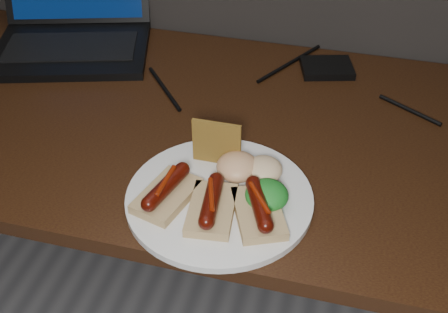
% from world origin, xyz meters
% --- Properties ---
extents(desk, '(1.40, 0.70, 0.75)m').
position_xyz_m(desk, '(0.00, 1.38, 0.66)').
color(desk, '#351F0D').
rests_on(desk, ground).
extents(laptop, '(0.43, 0.43, 0.25)m').
position_xyz_m(laptop, '(-0.34, 1.61, 0.80)').
color(laptop, black).
rests_on(laptop, desk).
extents(hard_drive, '(0.13, 0.11, 0.02)m').
position_xyz_m(hard_drive, '(0.26, 1.63, 0.76)').
color(hard_drive, black).
rests_on(hard_drive, desk).
extents(desk_cables, '(1.06, 0.39, 0.01)m').
position_xyz_m(desk_cables, '(-0.02, 1.52, 0.75)').
color(desk_cables, black).
rests_on(desk_cables, desk).
extents(plate, '(0.39, 0.39, 0.01)m').
position_xyz_m(plate, '(0.14, 1.16, 0.76)').
color(plate, silver).
rests_on(plate, desk).
extents(bread_sausage_left, '(0.10, 0.13, 0.04)m').
position_xyz_m(bread_sausage_left, '(0.06, 1.13, 0.78)').
color(bread_sausage_left, '#CDB878').
rests_on(bread_sausage_left, plate).
extents(bread_sausage_center, '(0.08, 0.12, 0.04)m').
position_xyz_m(bread_sausage_center, '(0.14, 1.12, 0.78)').
color(bread_sausage_center, '#CDB878').
rests_on(bread_sausage_center, plate).
extents(bread_sausage_right, '(0.11, 0.13, 0.04)m').
position_xyz_m(bread_sausage_right, '(0.21, 1.13, 0.78)').
color(bread_sausage_right, '#CDB878').
rests_on(bread_sausage_right, plate).
extents(crispbread, '(0.08, 0.01, 0.08)m').
position_xyz_m(crispbread, '(0.11, 1.25, 0.80)').
color(crispbread, olive).
rests_on(crispbread, plate).
extents(salad_greens, '(0.07, 0.07, 0.04)m').
position_xyz_m(salad_greens, '(0.22, 1.16, 0.78)').
color(salad_greens, '#105315').
rests_on(salad_greens, plate).
extents(salsa_mound, '(0.07, 0.07, 0.04)m').
position_xyz_m(salsa_mound, '(0.16, 1.22, 0.78)').
color(salsa_mound, '#A93110').
rests_on(salsa_mound, plate).
extents(coleslaw_mound, '(0.06, 0.06, 0.04)m').
position_xyz_m(coleslaw_mound, '(0.20, 1.23, 0.78)').
color(coleslaw_mound, beige).
rests_on(coleslaw_mound, plate).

